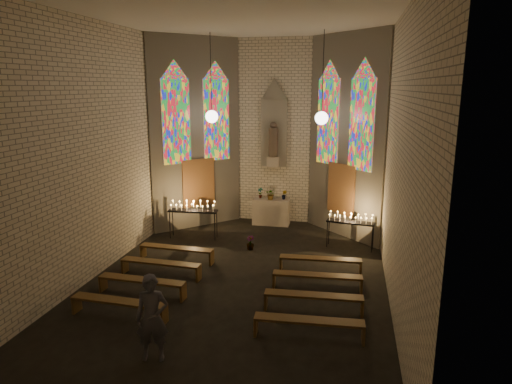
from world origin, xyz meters
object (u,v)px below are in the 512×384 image
altar (271,212)px  visitor (152,318)px  votive_stand_right (351,220)px  aisle_flower_pot (250,243)px  votive_stand_left (193,208)px

altar → visitor: visitor is taller
votive_stand_right → aisle_flower_pot: bearing=-157.1°
votive_stand_right → votive_stand_left: bearing=-170.6°
altar → aisle_flower_pot: size_ratio=3.06×
votive_stand_right → visitor: (-3.72, -7.18, -0.10)m
votive_stand_left → aisle_flower_pot: bearing=-22.2°
votive_stand_right → visitor: size_ratio=0.91×
aisle_flower_pot → votive_stand_left: (-2.21, 0.75, 0.86)m
aisle_flower_pot → votive_stand_right: votive_stand_right is taller
altar → votive_stand_right: 3.72m
votive_stand_left → votive_stand_right: (5.40, 0.04, -0.10)m
votive_stand_left → visitor: size_ratio=0.99×
aisle_flower_pot → visitor: visitor is taller
votive_stand_right → visitor: 8.09m
aisle_flower_pot → votive_stand_left: size_ratio=0.26×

